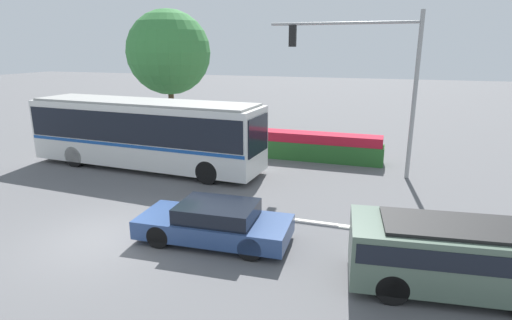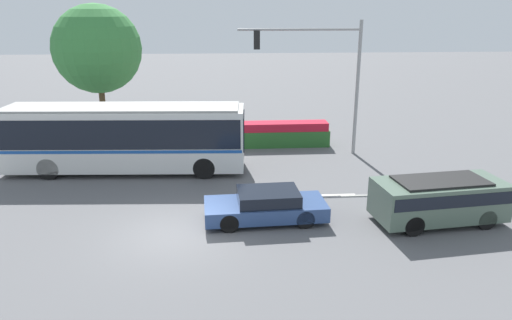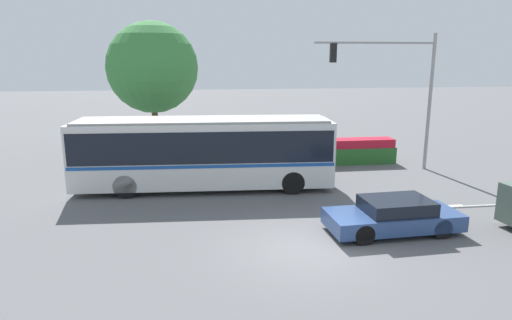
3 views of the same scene
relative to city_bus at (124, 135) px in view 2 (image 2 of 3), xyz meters
name	(u,v)px [view 2 (image 2 of 3)]	position (x,y,z in m)	size (l,w,h in m)	color
ground_plane	(176,234)	(2.94, -6.98, -1.80)	(140.00, 140.00, 0.00)	#5B5B5E
city_bus	(124,135)	(0.00, 0.00, 0.00)	(11.40, 3.17, 3.15)	silver
sedan_foreground	(266,206)	(6.15, -6.03, -1.23)	(4.51, 2.05, 1.16)	navy
suv_left_lane	(439,197)	(12.36, -6.60, -0.83)	(4.81, 2.48, 1.65)	#516656
traffic_light_pole	(328,68)	(10.04, 2.12, 2.79)	(6.27, 0.24, 6.94)	gray
flowering_hedge	(249,135)	(6.11, 3.86, -1.12)	(8.99, 1.11, 1.37)	#286028
street_tree_left	(97,49)	(-2.67, 7.21, 3.38)	(5.19, 5.19, 7.78)	brown
lane_stripe_near	(327,195)	(8.92, -3.78, -1.79)	(2.40, 0.16, 0.01)	silver
lane_stripe_mid	(369,195)	(10.67, -3.93, -1.79)	(2.40, 0.16, 0.01)	silver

